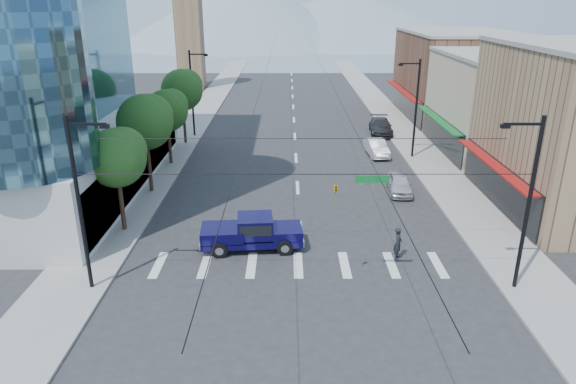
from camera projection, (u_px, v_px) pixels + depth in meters
name	position (u px, v px, depth m)	size (l,w,h in m)	color
ground	(302.00, 279.00, 27.19)	(160.00, 160.00, 0.00)	#28282B
sidewalk_left	(199.00, 116.00, 64.56)	(4.00, 120.00, 0.15)	gray
sidewalk_right	(389.00, 116.00, 64.59)	(4.00, 120.00, 0.15)	gray
shop_mid	(509.00, 106.00, 48.07)	(12.00, 14.00, 9.00)	tan
shop_far	(457.00, 76.00, 62.85)	(12.00, 18.00, 10.00)	brown
clock_tower	(189.00, 20.00, 81.39)	(4.80, 4.80, 20.40)	#8C6B4C
mountain_left	(243.00, 8.00, 163.57)	(80.00, 80.00, 22.00)	gray
mountain_right	(349.00, 14.00, 173.67)	(90.00, 90.00, 18.00)	gray
tree_near	(118.00, 156.00, 31.12)	(3.65, 3.64, 6.71)	black
tree_midnear	(147.00, 120.00, 37.45)	(4.09, 4.09, 7.52)	black
tree_midfar	(168.00, 109.00, 44.21)	(3.65, 3.64, 6.71)	black
tree_far	(183.00, 89.00, 50.54)	(4.09, 4.09, 7.52)	black
signal_rig	(308.00, 205.00, 24.61)	(21.80, 0.20, 9.00)	black
lamp_pole_nw	(193.00, 90.00, 53.49)	(2.00, 0.25, 9.00)	black
lamp_pole_ne	(415.00, 105.00, 46.03)	(2.00, 0.25, 9.00)	black
pickup_truck	(251.00, 232.00, 30.16)	(6.17, 2.73, 2.04)	#0A0738
pedestrian	(398.00, 243.00, 29.03)	(0.69, 0.45, 1.90)	black
parked_car_near	(399.00, 184.00, 39.01)	(1.69, 4.19, 1.43)	silver
parked_car_mid	(376.00, 148.00, 48.32)	(1.59, 4.55, 1.50)	silver
parked_car_far	(381.00, 127.00, 55.94)	(2.31, 5.69, 1.65)	#29292B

